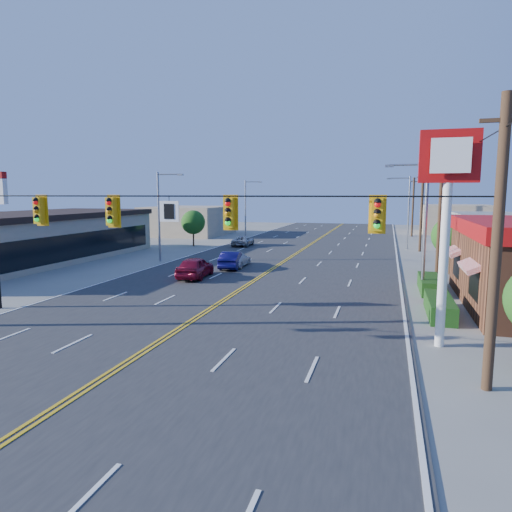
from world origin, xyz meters
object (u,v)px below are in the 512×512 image
(car_magenta, at_px, (195,268))
(car_blue, at_px, (232,260))
(kfc_pylon, at_px, (447,195))
(car_silver, at_px, (243,241))
(signal_span, at_px, (138,226))
(car_white, at_px, (236,260))

(car_magenta, relative_size, car_blue, 1.07)
(kfc_pylon, height_order, car_silver, kfc_pylon)
(kfc_pylon, bearing_deg, signal_span, -160.22)
(car_magenta, relative_size, car_white, 1.08)
(kfc_pylon, distance_m, car_white, 22.65)
(signal_span, xyz_separation_m, car_silver, (-7.20, 35.35, -4.31))
(car_blue, bearing_deg, car_white, -98.99)
(car_magenta, height_order, car_blue, car_magenta)
(car_white, bearing_deg, car_silver, -76.99)
(signal_span, distance_m, car_silver, 36.33)
(signal_span, height_order, car_silver, signal_span)
(car_magenta, bearing_deg, car_white, -107.04)
(car_silver, bearing_deg, car_blue, 102.27)
(car_silver, bearing_deg, car_white, 103.32)
(car_blue, height_order, car_silver, car_blue)
(kfc_pylon, bearing_deg, car_silver, 120.30)
(car_white, bearing_deg, kfc_pylon, 127.89)
(kfc_pylon, height_order, car_blue, kfc_pylon)
(kfc_pylon, bearing_deg, car_magenta, 144.59)
(kfc_pylon, distance_m, car_silver, 36.72)
(signal_span, relative_size, kfc_pylon, 2.86)
(car_magenta, xyz_separation_m, car_blue, (1.16, 4.75, -0.07))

